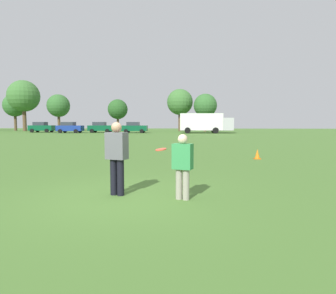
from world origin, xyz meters
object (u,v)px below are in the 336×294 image
(traffic_cone, at_px, (257,154))
(parked_car_center, at_px, (101,127))
(player_thrower, at_px, (117,154))
(frisbee, at_px, (161,149))
(parked_car_mid_right, at_px, (134,127))
(parked_car_near_left, at_px, (42,127))
(parked_car_mid_left, at_px, (70,127))
(player_defender, at_px, (183,163))
(box_truck, at_px, (205,122))

(traffic_cone, xyz_separation_m, parked_car_center, (-18.46, 35.21, 0.69))
(player_thrower, bearing_deg, traffic_cone, 56.35)
(frisbee, bearing_deg, parked_car_mid_right, 101.40)
(parked_car_near_left, xyz_separation_m, parked_car_mid_left, (6.00, -2.25, 0.00))
(player_thrower, distance_m, parked_car_near_left, 49.64)
(traffic_cone, relative_size, parked_car_mid_left, 0.11)
(player_thrower, distance_m, player_defender, 1.65)
(parked_car_near_left, relative_size, parked_car_center, 1.00)
(player_defender, xyz_separation_m, parked_car_near_left, (-25.70, 43.70, 0.07))
(player_defender, relative_size, parked_car_center, 0.36)
(parked_car_center, distance_m, parked_car_mid_right, 5.98)
(parked_car_near_left, bearing_deg, box_truck, -3.37)
(player_defender, relative_size, traffic_cone, 3.18)
(parked_car_mid_left, height_order, box_truck, box_truck)
(parked_car_mid_right, bearing_deg, parked_car_near_left, 175.78)
(parked_car_center, xyz_separation_m, box_truck, (17.63, -1.11, 0.83))
(player_thrower, height_order, parked_car_mid_left, parked_car_mid_left)
(traffic_cone, xyz_separation_m, parked_car_mid_right, (-12.52, 34.53, 0.69))
(player_thrower, height_order, parked_car_center, parked_car_center)
(player_defender, distance_m, parked_car_center, 45.68)
(frisbee, xyz_separation_m, parked_car_center, (-14.46, 42.96, -0.23))
(parked_car_near_left, height_order, parked_car_mid_right, same)
(player_thrower, relative_size, parked_car_mid_left, 0.43)
(parked_car_near_left, bearing_deg, traffic_cone, -50.80)
(frisbee, height_order, parked_car_mid_left, parked_car_mid_left)
(parked_car_near_left, relative_size, parked_car_mid_left, 1.00)
(player_thrower, xyz_separation_m, frisbee, (1.10, -0.11, 0.14))
(parked_car_center, distance_m, box_truck, 17.68)
(frisbee, distance_m, traffic_cone, 8.77)
(parked_car_mid_left, bearing_deg, parked_car_center, 19.77)
(parked_car_center, bearing_deg, parked_car_mid_right, -6.47)
(player_defender, distance_m, parked_car_mid_right, 43.43)
(frisbee, bearing_deg, player_thrower, 174.51)
(parked_car_center, relative_size, box_truck, 0.50)
(player_defender, bearing_deg, parked_car_center, 109.15)
(player_thrower, relative_size, frisbee, 6.58)
(parked_car_mid_left, height_order, parked_car_center, same)
(player_thrower, xyz_separation_m, traffic_cone, (5.09, 7.64, -0.78))
(player_defender, xyz_separation_m, parked_car_mid_right, (-9.05, 42.48, 0.07))
(traffic_cone, xyz_separation_m, parked_car_near_left, (-29.17, 35.76, 0.69))
(player_thrower, bearing_deg, parked_car_mid_left, 113.72)
(frisbee, height_order, parked_car_mid_right, parked_car_mid_right)
(player_defender, distance_m, parked_car_near_left, 50.70)
(parked_car_near_left, height_order, parked_car_mid_left, same)
(frisbee, bearing_deg, traffic_cone, 62.74)
(parked_car_mid_left, bearing_deg, parked_car_near_left, 159.43)
(parked_car_center, bearing_deg, parked_car_near_left, 177.03)
(parked_car_mid_right, distance_m, box_truck, 11.73)
(parked_car_near_left, height_order, parked_car_center, same)
(player_thrower, height_order, parked_car_mid_right, parked_car_mid_right)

